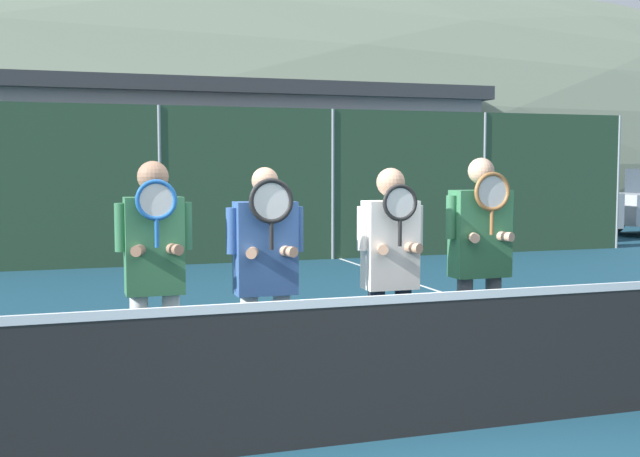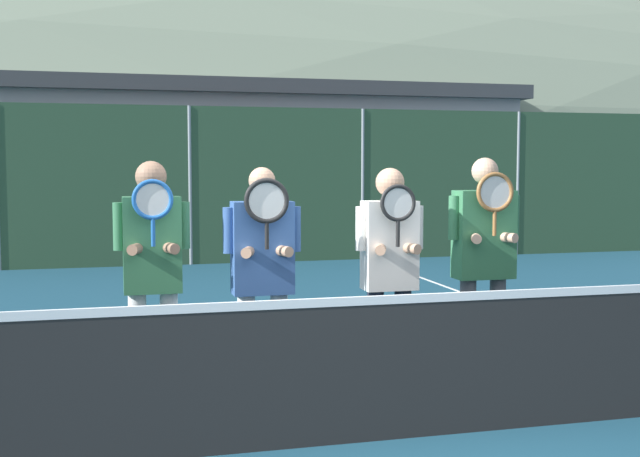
{
  "view_description": "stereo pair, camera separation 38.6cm",
  "coord_description": "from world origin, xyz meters",
  "px_view_note": "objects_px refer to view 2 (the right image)",
  "views": [
    {
      "loc": [
        -1.72,
        -4.75,
        1.8
      ],
      "look_at": [
        0.2,
        1.14,
        1.31
      ],
      "focal_mm": 45.0,
      "sensor_mm": 36.0,
      "label": 1
    },
    {
      "loc": [
        -1.35,
        -4.86,
        1.8
      ],
      "look_at": [
        0.2,
        1.14,
        1.31
      ],
      "focal_mm": 45.0,
      "sensor_mm": 36.0,
      "label": 2
    }
  ],
  "objects_px": {
    "player_leftmost": "(153,264)",
    "car_left_of_center": "(109,210)",
    "player_center_right": "(390,264)",
    "car_right_of_center": "(560,203)",
    "player_rightmost": "(484,252)",
    "player_center_left": "(263,267)",
    "car_center": "(351,204)"
  },
  "relations": [
    {
      "from": "player_center_right",
      "to": "player_center_left",
      "type": "bearing_deg",
      "value": 178.56
    },
    {
      "from": "car_left_of_center",
      "to": "car_center",
      "type": "distance_m",
      "value": 5.09
    },
    {
      "from": "player_leftmost",
      "to": "player_rightmost",
      "type": "relative_size",
      "value": 0.98
    },
    {
      "from": "car_center",
      "to": "car_left_of_center",
      "type": "bearing_deg",
      "value": 175.65
    },
    {
      "from": "player_rightmost",
      "to": "car_right_of_center",
      "type": "relative_size",
      "value": 0.42
    },
    {
      "from": "player_center_right",
      "to": "car_left_of_center",
      "type": "xyz_separation_m",
      "value": [
        -2.11,
        11.27,
        -0.17
      ]
    },
    {
      "from": "player_leftmost",
      "to": "car_left_of_center",
      "type": "height_order",
      "value": "player_leftmost"
    },
    {
      "from": "car_right_of_center",
      "to": "player_center_left",
      "type": "bearing_deg",
      "value": -129.67
    },
    {
      "from": "player_center_right",
      "to": "car_right_of_center",
      "type": "relative_size",
      "value": 0.4
    },
    {
      "from": "player_leftmost",
      "to": "player_rightmost",
      "type": "xyz_separation_m",
      "value": [
        2.6,
        -0.03,
        0.02
      ]
    },
    {
      "from": "player_center_right",
      "to": "car_right_of_center",
      "type": "distance_m",
      "value": 13.54
    },
    {
      "from": "player_leftmost",
      "to": "car_left_of_center",
      "type": "bearing_deg",
      "value": 91.82
    },
    {
      "from": "player_rightmost",
      "to": "car_left_of_center",
      "type": "height_order",
      "value": "player_rightmost"
    },
    {
      "from": "player_leftmost",
      "to": "player_center_left",
      "type": "distance_m",
      "value": 0.8
    },
    {
      "from": "player_leftmost",
      "to": "player_center_right",
      "type": "bearing_deg",
      "value": -4.88
    },
    {
      "from": "car_left_of_center",
      "to": "car_center",
      "type": "height_order",
      "value": "car_center"
    },
    {
      "from": "player_leftmost",
      "to": "player_center_left",
      "type": "relative_size",
      "value": 1.03
    },
    {
      "from": "car_left_of_center",
      "to": "player_center_left",
      "type": "bearing_deg",
      "value": -84.23
    },
    {
      "from": "player_center_right",
      "to": "car_right_of_center",
      "type": "xyz_separation_m",
      "value": [
        8.04,
        10.9,
        -0.13
      ]
    },
    {
      "from": "player_leftmost",
      "to": "car_left_of_center",
      "type": "xyz_separation_m",
      "value": [
        -0.35,
        11.12,
        -0.2
      ]
    },
    {
      "from": "car_left_of_center",
      "to": "car_right_of_center",
      "type": "relative_size",
      "value": 0.99
    },
    {
      "from": "car_center",
      "to": "car_right_of_center",
      "type": "distance_m",
      "value": 5.08
    },
    {
      "from": "player_center_right",
      "to": "car_left_of_center",
      "type": "bearing_deg",
      "value": 100.62
    },
    {
      "from": "player_center_left",
      "to": "car_center",
      "type": "xyz_separation_m",
      "value": [
        3.93,
        10.86,
        -0.09
      ]
    },
    {
      "from": "player_rightmost",
      "to": "car_left_of_center",
      "type": "relative_size",
      "value": 0.42
    },
    {
      "from": "player_center_left",
      "to": "player_center_right",
      "type": "xyz_separation_m",
      "value": [
        0.98,
        -0.02,
        -0.0
      ]
    },
    {
      "from": "car_right_of_center",
      "to": "player_center_right",
      "type": "bearing_deg",
      "value": -126.42
    },
    {
      "from": "player_rightmost",
      "to": "player_leftmost",
      "type": "bearing_deg",
      "value": 179.41
    },
    {
      "from": "player_leftmost",
      "to": "car_center",
      "type": "bearing_deg",
      "value": 66.28
    },
    {
      "from": "player_leftmost",
      "to": "player_center_right",
      "type": "distance_m",
      "value": 1.77
    },
    {
      "from": "player_center_left",
      "to": "player_rightmost",
      "type": "bearing_deg",
      "value": 3.11
    },
    {
      "from": "player_center_left",
      "to": "player_rightmost",
      "type": "xyz_separation_m",
      "value": [
        1.82,
        0.1,
        0.06
      ]
    }
  ]
}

